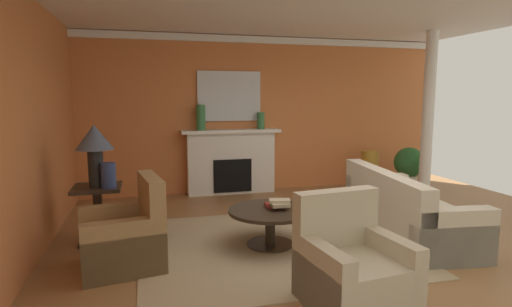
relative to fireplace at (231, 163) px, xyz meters
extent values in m
plane|color=olive|center=(0.59, -3.02, -0.56)|extent=(8.48, 8.48, 0.00)
cube|color=#CC723D|center=(0.59, 0.21, 0.88)|extent=(7.12, 0.12, 2.88)
cube|color=#CC723D|center=(-2.73, -2.72, 0.88)|extent=(0.12, 6.94, 2.88)
cube|color=white|center=(0.59, 0.13, 2.24)|extent=(7.12, 0.08, 0.12)
cube|color=tan|center=(-0.09, -2.78, -0.55)|extent=(3.05, 2.75, 0.01)
cube|color=white|center=(0.00, 0.01, 0.00)|extent=(1.60, 0.25, 1.12)
cube|color=black|center=(0.00, -0.01, -0.21)|extent=(0.70, 0.26, 0.60)
cube|color=white|center=(0.00, -0.02, 0.59)|extent=(1.80, 0.35, 0.06)
cube|color=silver|center=(0.00, 0.12, 1.22)|extent=(1.17, 0.04, 0.90)
cube|color=beige|center=(1.71, -2.90, -0.34)|extent=(1.15, 2.19, 0.45)
cube|color=beige|center=(1.37, -2.86, 0.09)|extent=(0.45, 2.11, 0.40)
cube|color=beige|center=(1.60, -3.84, -0.25)|extent=(0.92, 0.31, 0.62)
cube|color=beige|center=(1.83, -1.96, -0.25)|extent=(0.92, 0.31, 0.62)
cube|color=#9E7A4C|center=(-1.78, -2.98, -0.34)|extent=(0.92, 0.92, 0.44)
cube|color=#9E7A4C|center=(-1.46, -2.93, 0.13)|extent=(0.28, 0.82, 0.51)
cube|color=#9E7A4C|center=(-1.83, -2.66, -0.26)|extent=(0.81, 0.26, 0.60)
cube|color=#9E7A4C|center=(-1.73, -3.31, -0.26)|extent=(0.81, 0.26, 0.60)
cube|color=#C1B293|center=(0.18, -4.36, -0.34)|extent=(0.89, 0.89, 0.44)
cube|color=#C1B293|center=(0.14, -4.04, 0.13)|extent=(0.81, 0.25, 0.51)
cube|color=#C1B293|center=(-0.15, -4.40, -0.26)|extent=(0.23, 0.81, 0.60)
cube|color=#C1B293|center=(0.50, -4.32, -0.26)|extent=(0.23, 0.81, 0.60)
cylinder|color=#2D2319|center=(-0.09, -2.78, -0.13)|extent=(1.00, 1.00, 0.04)
cylinder|color=#2D2319|center=(-0.09, -2.78, -0.36)|extent=(0.12, 0.12, 0.41)
cylinder|color=#2D2319|center=(-0.09, -2.78, -0.55)|extent=(0.56, 0.56, 0.03)
cube|color=#2D2319|center=(-2.09, -2.11, 0.12)|extent=(0.56, 0.56, 0.04)
cube|color=#2D2319|center=(-2.09, -2.11, -0.23)|extent=(0.10, 0.10, 0.66)
cube|color=#2D2319|center=(-2.09, -2.11, -0.54)|extent=(0.45, 0.45, 0.04)
cylinder|color=black|center=(-2.09, -2.11, 0.36)|extent=(0.18, 0.18, 0.45)
cone|color=#4C566B|center=(-2.09, -2.11, 0.74)|extent=(0.44, 0.44, 0.30)
cylinder|color=#33703D|center=(0.55, -0.05, 0.78)|extent=(0.14, 0.14, 0.31)
cylinder|color=#33703D|center=(-0.55, -0.05, 0.85)|extent=(0.16, 0.16, 0.45)
cylinder|color=#B7892D|center=(2.68, -0.30, -0.19)|extent=(0.33, 0.33, 0.73)
cylinder|color=navy|center=(-1.94, -2.23, 0.29)|extent=(0.17, 0.17, 0.30)
cube|color=maroon|center=(0.00, -2.68, -0.09)|extent=(0.25, 0.19, 0.04)
cube|color=tan|center=(0.01, -2.84, -0.05)|extent=(0.22, 0.17, 0.04)
cube|color=tan|center=(0.02, -2.80, -0.01)|extent=(0.28, 0.22, 0.03)
cylinder|color=#BCB29E|center=(3.28, -0.69, -0.41)|extent=(0.32, 0.32, 0.30)
sphere|color=#28602D|center=(3.28, -0.69, -0.01)|extent=(0.56, 0.56, 0.56)
cylinder|color=white|center=(3.26, -1.17, 0.88)|extent=(0.20, 0.20, 2.88)
camera|label=1|loc=(-1.48, -7.32, 1.22)|focal=28.83mm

